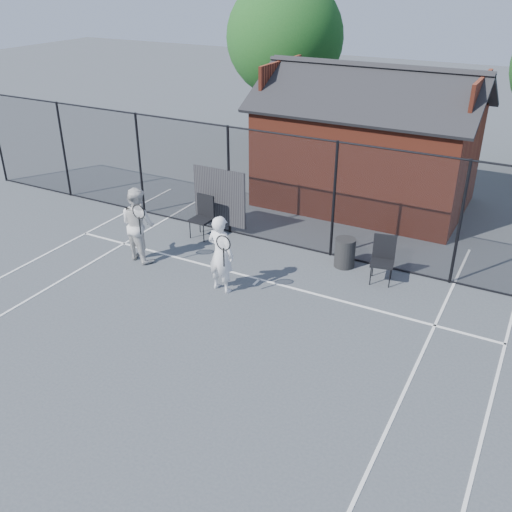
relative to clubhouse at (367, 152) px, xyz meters
The scene contains 10 objects.
ground 9.16m from the clubhouse, 93.18° to the right, with size 80.00×80.00×0.00m, color #42464C.
court_lines 10.46m from the clubhouse, 92.77° to the right, with size 11.02×18.00×0.01m.
fence 4.09m from the clubhouse, 101.37° to the right, with size 22.04×3.00×3.00m.
clubhouse is the anchor object (origin of this frame).
tree_left 7.21m from the clubhouse, 138.01° to the left, with size 4.48×4.48×6.44m.
player_front 6.94m from the clubhouse, 98.69° to the right, with size 0.84×0.64×1.83m.
player_back 7.45m from the clubhouse, 119.57° to the right, with size 1.10×0.91×1.90m.
chair_left 5.63m from the clubhouse, 122.96° to the right, with size 0.54×0.57×1.13m, color black.
chair_right 5.27m from the clubhouse, 66.60° to the right, with size 0.52×0.55×1.09m, color black.
waste_bin 4.68m from the clubhouse, 76.96° to the right, with size 0.50×0.50×0.73m, color black.
Camera 1 is at (5.52, -7.42, 6.64)m, focal length 40.00 mm.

